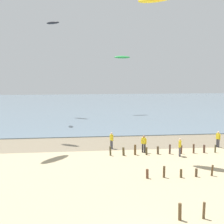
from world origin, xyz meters
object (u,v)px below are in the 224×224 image
(person_by_waterline, at_px, (180,147))
(person_nearest_camera, at_px, (218,139))
(person_right_flank, at_px, (112,140))
(person_far_down_beach, at_px, (144,143))
(kite_aloft_6, at_px, (53,23))
(kite_aloft_4, at_px, (122,57))

(person_by_waterline, bearing_deg, person_nearest_camera, 29.29)
(person_right_flank, bearing_deg, person_far_down_beach, -31.79)
(person_right_flank, bearing_deg, person_by_waterline, -30.19)
(person_far_down_beach, height_order, kite_aloft_6, kite_aloft_6)
(kite_aloft_6, bearing_deg, person_far_down_beach, -32.57)
(person_right_flank, distance_m, person_far_down_beach, 3.47)
(person_by_waterline, height_order, person_far_down_beach, same)
(person_by_waterline, distance_m, person_right_flank, 6.95)
(person_far_down_beach, distance_m, kite_aloft_6, 32.25)
(kite_aloft_4, bearing_deg, person_nearest_camera, 97.87)
(person_nearest_camera, xyz_separation_m, person_far_down_beach, (-8.14, -1.19, 0.00))
(kite_aloft_4, bearing_deg, person_far_down_beach, 80.52)
(person_right_flank, distance_m, kite_aloft_4, 27.74)
(person_by_waterline, relative_size, person_right_flank, 1.00)
(kite_aloft_4, distance_m, kite_aloft_6, 13.60)
(person_by_waterline, height_order, kite_aloft_4, kite_aloft_4)
(person_nearest_camera, height_order, person_right_flank, same)
(person_nearest_camera, xyz_separation_m, person_by_waterline, (-5.09, -2.85, 0.00))
(kite_aloft_4, bearing_deg, kite_aloft_6, -0.81)
(person_by_waterline, relative_size, person_far_down_beach, 1.00)
(person_nearest_camera, relative_size, person_far_down_beach, 1.00)
(person_far_down_beach, relative_size, kite_aloft_4, 0.57)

